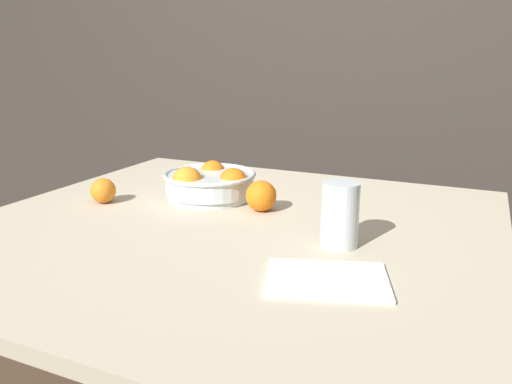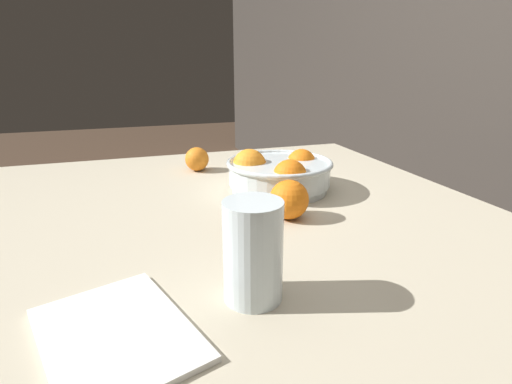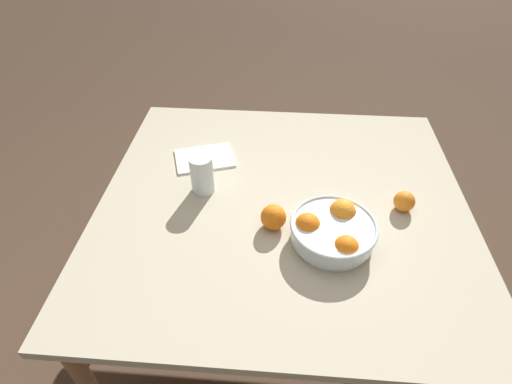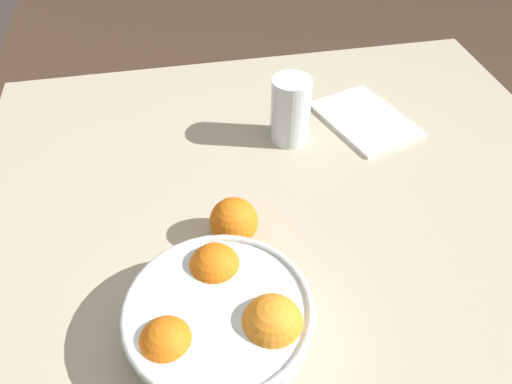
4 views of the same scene
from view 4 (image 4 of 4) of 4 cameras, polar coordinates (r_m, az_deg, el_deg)
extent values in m
cube|color=#B7AD93|center=(0.86, 5.95, -6.06)|extent=(1.23, 1.16, 0.03)
cylinder|color=#936B47|center=(1.65, 17.43, 3.22)|extent=(0.05, 0.05, 0.71)
cylinder|color=#936B47|center=(1.52, -20.43, -1.79)|extent=(0.05, 0.05, 0.71)
cylinder|color=silver|center=(0.73, -4.06, -15.73)|extent=(0.23, 0.23, 0.02)
cylinder|color=silver|center=(0.70, -4.20, -14.32)|extent=(0.25, 0.25, 0.05)
torus|color=silver|center=(0.68, -4.32, -13.18)|extent=(0.26, 0.26, 0.01)
sphere|color=orange|center=(0.74, -4.72, -8.75)|extent=(0.08, 0.08, 0.08)
sphere|color=orange|center=(0.68, -10.16, -16.80)|extent=(0.07, 0.07, 0.07)
sphere|color=orange|center=(0.68, 1.87, -14.96)|extent=(0.08, 0.08, 0.08)
cylinder|color=#F4A314|center=(1.02, 3.90, 8.40)|extent=(0.07, 0.07, 0.10)
cylinder|color=silver|center=(1.01, 3.96, 9.31)|extent=(0.08, 0.08, 0.14)
sphere|color=orange|center=(0.82, -2.56, -3.38)|extent=(0.08, 0.08, 0.08)
cube|color=white|center=(1.12, 12.35, 8.15)|extent=(0.25, 0.21, 0.01)
camera|label=1|loc=(1.61, 42.07, 25.55)|focal=35.00mm
camera|label=2|loc=(1.34, 6.03, 29.43)|focal=28.00mm
camera|label=3|loc=(1.00, -84.96, 27.06)|focal=28.00mm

